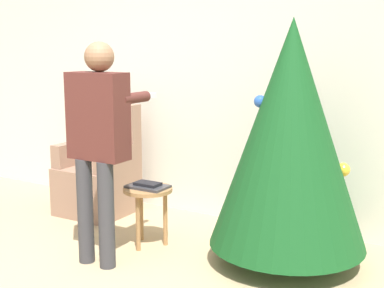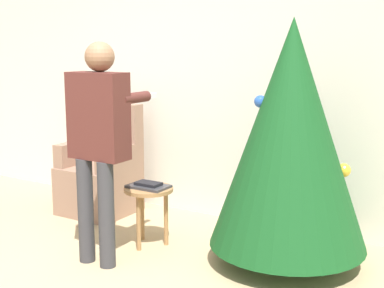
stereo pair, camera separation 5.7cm
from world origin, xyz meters
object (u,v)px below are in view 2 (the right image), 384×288
armchair (102,174)px  side_stool (149,197)px  christmas_tree (290,135)px  person_standing (99,133)px

armchair → side_stool: size_ratio=2.17×
christmas_tree → side_stool: 1.27m
christmas_tree → side_stool: bearing=-167.6°
christmas_tree → side_stool: christmas_tree is taller
christmas_tree → person_standing: christmas_tree is taller
christmas_tree → armchair: 2.15m
armchair → person_standing: person_standing is taller
armchair → person_standing: (0.83, -0.97, 0.62)m
armchair → side_stool: bearing=-28.5°
armchair → person_standing: 1.42m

